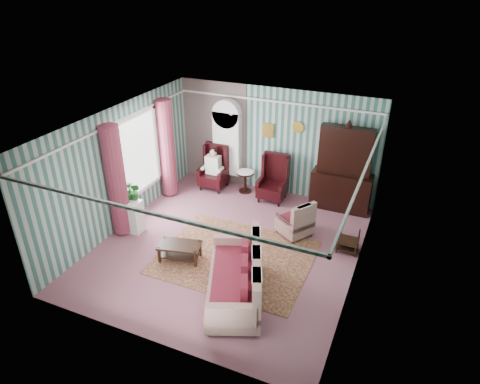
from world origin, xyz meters
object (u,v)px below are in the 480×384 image
at_px(coffee_table, 180,252).
at_px(bookcase, 227,148).
at_px(round_side_table, 245,182).
at_px(plant_stand, 131,216).
at_px(seated_woman, 213,169).
at_px(sofa, 234,277).
at_px(dresser_hutch, 344,167).
at_px(floral_armchair, 295,215).
at_px(nest_table, 348,241).
at_px(wingback_right, 273,179).
at_px(wingback_left, 213,168).

bearing_deg(coffee_table, bookcase, 99.00).
relative_size(round_side_table, plant_stand, 0.75).
height_order(seated_woman, sofa, seated_woman).
height_order(dresser_hutch, floral_armchair, dresser_hutch).
height_order(seated_woman, round_side_table, seated_woman).
relative_size(seated_woman, sofa, 0.55).
bearing_deg(round_side_table, floral_armchair, -38.92).
bearing_deg(nest_table, plant_stand, -166.16).
distance_m(seated_woman, coffee_table, 3.41).
bearing_deg(dresser_hutch, floral_armchair, -113.13).
height_order(dresser_hutch, nest_table, dresser_hutch).
bearing_deg(floral_armchair, wingback_right, 70.18).
relative_size(wingback_right, sofa, 0.58).
bearing_deg(round_side_table, dresser_hutch, 2.64).
relative_size(seated_woman, plant_stand, 1.47).
bearing_deg(coffee_table, wingback_right, 74.39).
bearing_deg(round_side_table, plant_stand, -120.38).
bearing_deg(wingback_right, coffee_table, -105.61).
bearing_deg(round_side_table, nest_table, -28.20).
distance_m(bookcase, nest_table, 4.37).
bearing_deg(sofa, nest_table, -57.48).
height_order(bookcase, coffee_table, bookcase).
xyz_separation_m(wingback_right, round_side_table, (-0.85, 0.15, -0.33)).
height_order(bookcase, wingback_left, bookcase).
distance_m(dresser_hutch, coffee_table, 4.55).
height_order(wingback_left, nest_table, wingback_left).
bearing_deg(seated_woman, dresser_hutch, 4.41).
height_order(wingback_left, plant_stand, wingback_left).
bearing_deg(seated_woman, nest_table, -20.85).
height_order(wingback_right, seated_woman, wingback_right).
xyz_separation_m(dresser_hutch, sofa, (-1.11, -4.19, -0.68)).
distance_m(seated_woman, floral_armchair, 3.12).
distance_m(plant_stand, sofa, 3.40).
height_order(wingback_left, wingback_right, same).
bearing_deg(coffee_table, floral_armchair, 44.15).
bearing_deg(coffee_table, plant_stand, 161.85).
bearing_deg(sofa, wingback_left, 9.22).
distance_m(round_side_table, coffee_table, 3.44).
xyz_separation_m(wingback_left, wingback_right, (1.75, 0.00, 0.00)).
bearing_deg(floral_armchair, coffee_table, 167.19).
bearing_deg(dresser_hutch, nest_table, -72.61).
distance_m(round_side_table, sofa, 4.34).
bearing_deg(wingback_left, coffee_table, -75.78).
bearing_deg(plant_stand, sofa, -20.09).
bearing_deg(floral_armchair, seated_woman, 96.77).
distance_m(bookcase, wingback_right, 1.63).
xyz_separation_m(wingback_right, sofa, (0.64, -3.92, -0.13)).
bearing_deg(round_side_table, wingback_left, -170.54).
relative_size(seated_woman, floral_armchair, 1.13).
bearing_deg(wingback_left, nest_table, -20.85).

